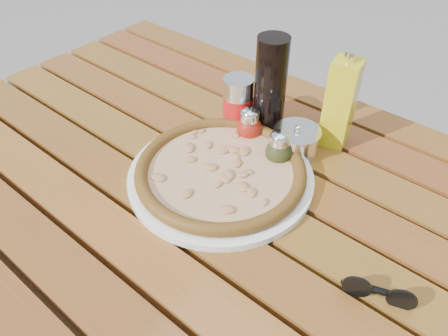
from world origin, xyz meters
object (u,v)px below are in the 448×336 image
Objects in this scene: pepper_shaker at (249,126)px; olive_oil_cruet at (340,103)px; dark_bottle at (270,88)px; parmesan_tin at (296,142)px; soda_can at (238,104)px; table at (218,212)px; oregano_shaker at (279,149)px; sunglasses at (379,293)px; plate at (221,176)px; pizza at (221,170)px.

pepper_shaker is 0.19m from olive_oil_cruet.
dark_bottle reaches higher than parmesan_tin.
soda_can is (-0.05, 0.03, 0.02)m from pepper_shaker.
dark_bottle is 0.15m from olive_oil_cruet.
table is 6.36× the size of dark_bottle.
oregano_shaker is (0.05, 0.13, 0.11)m from table.
oregano_shaker is at bearing 131.20° from sunglasses.
plate is at bearing -75.87° from pepper_shaker.
sunglasses is (0.35, -0.05, 0.01)m from plate.
olive_oil_cruet reaches higher than parmesan_tin.
dark_bottle is at bearing -155.36° from olive_oil_cruet.
olive_oil_cruet is (0.11, 0.25, 0.09)m from plate.
olive_oil_cruet reaches higher than pepper_shaker.
pepper_shaker is at bearing 104.13° from plate.
soda_can is 0.22m from olive_oil_cruet.
sunglasses is (0.37, -0.24, -0.09)m from dark_bottle.
dark_bottle is at bearing 22.63° from soda_can.
pepper_shaker is at bearing 104.73° from table.
table is at bearing -113.06° from oregano_shaker.
parmesan_tin is at bearing 70.92° from table.
table is 0.08m from plate.
soda_can reaches higher than sunglasses.
plate is 0.19m from soda_can.
parmesan_tin is (0.15, -0.00, -0.03)m from soda_can.
pepper_shaker is 0.39× the size of olive_oil_cruet.
pizza is 0.19m from soda_can.
soda_can reaches higher than plate.
oregano_shaker is at bearing 61.24° from plate.
pepper_shaker is 0.10m from oregano_shaker.
olive_oil_cruet is at bearing 23.99° from soda_can.
sunglasses is at bearing -32.69° from dark_bottle.
plate is 0.87× the size of pizza.
plate is at bearing -113.47° from olive_oil_cruet.
table is 11.67× the size of soda_can.
parmesan_tin reaches higher than sunglasses.
parmesan_tin is (0.01, 0.05, -0.01)m from oregano_shaker.
pizza is 5.05× the size of oregano_shaker.
pepper_shaker is 0.06m from soda_can.
olive_oil_cruet is at bearing 69.04° from table.
pepper_shaker is (-0.04, 0.15, 0.11)m from table.
soda_can reaches higher than pepper_shaker.
table is 17.07× the size of pepper_shaker.
parmesan_tin is 0.97× the size of sunglasses.
dark_bottle is (0.01, 0.05, 0.07)m from pepper_shaker.
soda_can reaches higher than oregano_shaker.
plate is 0.14m from pepper_shaker.
olive_oil_cruet reaches higher than table.
sunglasses is at bearing -8.55° from plate.
pizza is at bearing -75.87° from pepper_shaker.
pepper_shaker reaches higher than parmesan_tin.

